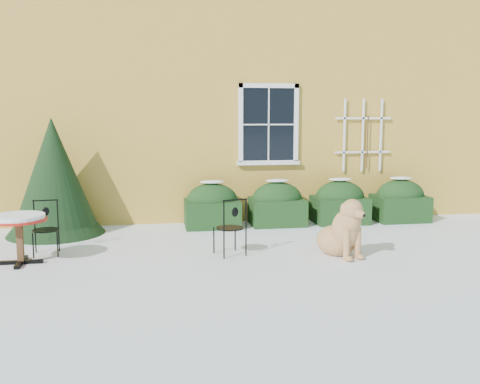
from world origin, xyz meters
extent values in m
plane|color=white|center=(0.00, 0.00, 0.00)|extent=(80.00, 80.00, 0.00)
cube|color=gold|center=(0.00, 7.00, 3.00)|extent=(12.00, 8.00, 6.00)
cube|color=black|center=(0.90, 2.96, 1.98)|extent=(1.05, 0.03, 1.45)
cube|color=white|center=(0.90, 2.95, 2.75)|extent=(1.23, 0.06, 0.09)
cube|color=white|center=(0.90, 2.95, 1.21)|extent=(1.23, 0.06, 0.09)
cube|color=white|center=(0.33, 2.95, 1.98)|extent=(0.09, 0.06, 1.63)
cube|color=white|center=(1.47, 2.95, 1.98)|extent=(0.09, 0.06, 1.63)
cube|color=white|center=(0.90, 2.94, 1.98)|extent=(0.02, 0.02, 1.45)
cube|color=white|center=(0.90, 2.94, 1.98)|extent=(1.05, 0.02, 0.02)
cube|color=white|center=(0.90, 2.95, 1.20)|extent=(1.29, 0.14, 0.07)
cube|color=white|center=(2.50, 2.94, 1.75)|extent=(0.04, 0.03, 1.50)
cube|color=white|center=(2.90, 2.94, 1.75)|extent=(0.04, 0.03, 1.50)
cube|color=white|center=(3.30, 2.94, 1.75)|extent=(0.04, 0.03, 1.50)
cube|color=white|center=(2.90, 2.94, 1.40)|extent=(1.20, 0.03, 0.04)
cube|color=white|center=(2.90, 2.94, 2.10)|extent=(1.20, 0.03, 0.04)
cylinder|color=#472D19|center=(3.00, 2.92, 1.60)|extent=(0.02, 0.02, 1.10)
cube|color=black|center=(-0.30, 2.55, 0.26)|extent=(1.05, 0.80, 0.52)
ellipsoid|color=black|center=(-0.30, 2.55, 0.52)|extent=(1.00, 0.72, 0.67)
ellipsoid|color=white|center=(-0.30, 2.55, 0.88)|extent=(0.47, 0.32, 0.06)
cube|color=black|center=(1.00, 2.55, 0.26)|extent=(1.05, 0.80, 0.52)
ellipsoid|color=black|center=(1.00, 2.55, 0.52)|extent=(1.00, 0.72, 0.67)
ellipsoid|color=white|center=(1.00, 2.55, 0.88)|extent=(0.47, 0.32, 0.06)
cube|color=black|center=(2.30, 2.55, 0.26)|extent=(1.05, 0.80, 0.52)
ellipsoid|color=black|center=(2.30, 2.55, 0.52)|extent=(1.00, 0.72, 0.67)
ellipsoid|color=white|center=(2.30, 2.55, 0.88)|extent=(0.47, 0.32, 0.06)
cube|color=black|center=(3.60, 2.55, 0.26)|extent=(1.05, 0.80, 0.52)
ellipsoid|color=black|center=(3.60, 2.55, 0.52)|extent=(1.00, 0.72, 0.67)
ellipsoid|color=white|center=(3.60, 2.55, 0.88)|extent=(0.47, 0.32, 0.06)
cone|color=black|center=(-3.20, 2.39, 0.51)|extent=(1.76, 1.76, 1.02)
cone|color=black|center=(-3.20, 2.39, 1.06)|extent=(1.57, 1.57, 2.13)
cube|color=black|center=(-3.36, 0.38, 0.03)|extent=(0.61, 0.07, 0.05)
cube|color=black|center=(-3.36, 0.38, 0.03)|extent=(0.07, 0.61, 0.05)
cube|color=#52351C|center=(-3.36, 0.38, 0.33)|extent=(0.09, 0.09, 0.66)
cylinder|color=#B4180F|center=(-3.36, 0.38, 0.66)|extent=(0.79, 0.79, 0.04)
cylinder|color=white|center=(-3.36, 0.38, 0.70)|extent=(0.74, 0.74, 0.06)
cylinder|color=black|center=(-0.14, 0.65, 0.21)|extent=(0.02, 0.02, 0.42)
cylinder|color=black|center=(-0.49, 0.54, 0.21)|extent=(0.02, 0.02, 0.42)
cylinder|color=black|center=(-0.02, 0.30, 0.21)|extent=(0.02, 0.02, 0.42)
cylinder|color=black|center=(-0.38, 0.18, 0.21)|extent=(0.02, 0.02, 0.42)
cylinder|color=black|center=(-0.26, 0.42, 0.42)|extent=(0.43, 0.43, 0.02)
cylinder|color=black|center=(-0.02, 0.30, 0.66)|extent=(0.02, 0.02, 0.47)
cylinder|color=black|center=(-0.38, 0.18, 0.66)|extent=(0.02, 0.02, 0.47)
cylinder|color=black|center=(-0.20, 0.24, 0.89)|extent=(0.40, 0.15, 0.02)
ellipsoid|color=black|center=(-0.20, 0.24, 0.70)|extent=(0.12, 0.06, 0.15)
cylinder|color=black|center=(-3.24, 0.67, 0.20)|extent=(0.02, 0.02, 0.40)
cylinder|color=black|center=(-2.89, 0.70, 0.20)|extent=(0.02, 0.02, 0.40)
cylinder|color=black|center=(-3.28, 1.02, 0.20)|extent=(0.02, 0.02, 0.40)
cylinder|color=black|center=(-2.93, 1.05, 0.20)|extent=(0.02, 0.02, 0.40)
cylinder|color=black|center=(-3.09, 0.86, 0.40)|extent=(0.40, 0.40, 0.02)
cylinder|color=black|center=(-3.28, 1.02, 0.61)|extent=(0.02, 0.02, 0.44)
cylinder|color=black|center=(-2.93, 1.05, 0.61)|extent=(0.02, 0.02, 0.44)
cylinder|color=black|center=(-3.10, 1.03, 0.83)|extent=(0.39, 0.06, 0.02)
ellipsoid|color=black|center=(-3.10, 1.03, 0.66)|extent=(0.11, 0.04, 0.14)
ellipsoid|color=tan|center=(1.39, 0.16, 0.22)|extent=(0.79, 0.82, 0.48)
ellipsoid|color=tan|center=(1.47, -0.04, 0.44)|extent=(0.57, 0.54, 0.60)
sphere|color=tan|center=(1.49, -0.10, 0.57)|extent=(0.37, 0.37, 0.37)
cylinder|color=tan|center=(1.42, -0.22, 0.24)|extent=(0.10, 0.10, 0.48)
cylinder|color=tan|center=(1.62, -0.15, 0.24)|extent=(0.10, 0.10, 0.48)
ellipsoid|color=tan|center=(1.43, -0.27, 0.04)|extent=(0.13, 0.17, 0.08)
ellipsoid|color=tan|center=(1.64, -0.20, 0.04)|extent=(0.13, 0.17, 0.08)
cylinder|color=tan|center=(1.49, -0.11, 0.63)|extent=(0.30, 0.33, 0.26)
sphere|color=tan|center=(1.51, -0.16, 0.77)|extent=(0.32, 0.32, 0.32)
ellipsoid|color=tan|center=(1.56, -0.30, 0.72)|extent=(0.22, 0.28, 0.14)
sphere|color=black|center=(1.60, -0.40, 0.72)|extent=(0.05, 0.05, 0.05)
ellipsoid|color=tan|center=(1.37, -0.17, 0.77)|extent=(0.11, 0.13, 0.20)
ellipsoid|color=tan|center=(1.62, -0.08, 0.77)|extent=(0.11, 0.13, 0.20)
cylinder|color=tan|center=(1.49, 0.46, 0.07)|extent=(0.35, 0.31, 0.09)
camera|label=1|loc=(-1.41, -7.65, 2.16)|focal=40.00mm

